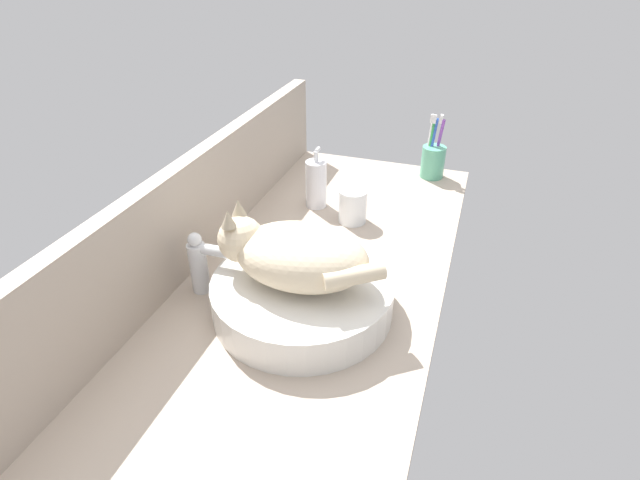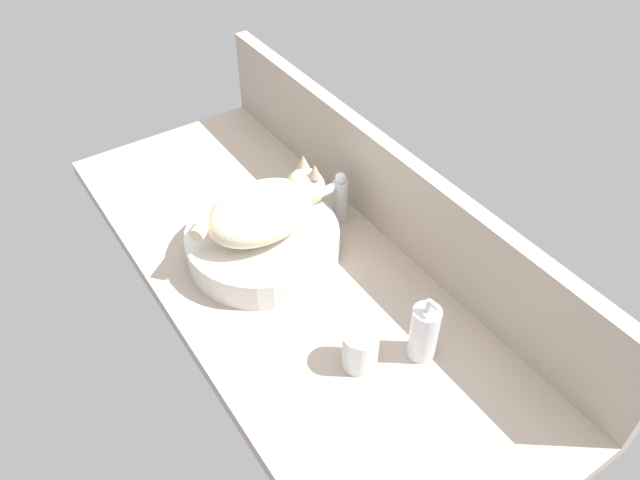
# 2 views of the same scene
# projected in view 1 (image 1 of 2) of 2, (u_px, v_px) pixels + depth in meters

# --- Properties ---
(ground_plane) EXTENTS (1.37, 0.56, 0.04)m
(ground_plane) POSITION_uv_depth(u_px,v_px,m) (306.00, 290.00, 1.06)
(ground_plane) COLOR #B2A08E
(backsplash_panel) EXTENTS (1.37, 0.04, 0.23)m
(backsplash_panel) POSITION_uv_depth(u_px,v_px,m) (188.00, 215.00, 1.06)
(backsplash_panel) COLOR #AD9E8E
(backsplash_panel) RESTS_ON ground_plane
(sink_basin) EXTENTS (0.35, 0.35, 0.07)m
(sink_basin) POSITION_uv_depth(u_px,v_px,m) (303.00, 295.00, 0.96)
(sink_basin) COLOR silver
(sink_basin) RESTS_ON ground_plane
(cat) EXTENTS (0.18, 0.32, 0.14)m
(cat) POSITION_uv_depth(u_px,v_px,m) (294.00, 254.00, 0.91)
(cat) COLOR beige
(cat) RESTS_ON sink_basin
(faucet) EXTENTS (0.04, 0.12, 0.14)m
(faucet) POSITION_uv_depth(u_px,v_px,m) (203.00, 261.00, 0.99)
(faucet) COLOR silver
(faucet) RESTS_ON ground_plane
(soap_dispenser) EXTENTS (0.06, 0.06, 0.16)m
(soap_dispenser) POSITION_uv_depth(u_px,v_px,m) (316.00, 184.00, 1.30)
(soap_dispenser) COLOR silver
(soap_dispenser) RESTS_ON ground_plane
(toothbrush_cup) EXTENTS (0.07, 0.07, 0.19)m
(toothbrush_cup) POSITION_uv_depth(u_px,v_px,m) (433.00, 160.00, 1.47)
(toothbrush_cup) COLOR #5BB28E
(toothbrush_cup) RESTS_ON ground_plane
(water_glass) EXTENTS (0.07, 0.07, 0.09)m
(water_glass) POSITION_uv_depth(u_px,v_px,m) (353.00, 208.00, 1.25)
(water_glass) COLOR white
(water_glass) RESTS_ON ground_plane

